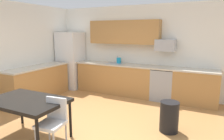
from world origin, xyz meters
TOP-DOWN VIEW (x-y plane):
  - ground_plane at (0.00, 0.00)m, footprint 12.00×12.00m
  - wall_back at (0.00, 2.65)m, footprint 5.80×0.10m
  - wall_left at (-2.65, 0.00)m, footprint 0.10×5.80m
  - cabinet_run_back at (-0.54, 2.30)m, footprint 2.42×0.60m
  - cabinet_run_back_right at (1.83, 2.30)m, footprint 1.13×0.60m
  - cabinet_run_left at (-2.30, 0.80)m, footprint 0.60×2.00m
  - countertop_back at (0.00, 2.30)m, footprint 4.80×0.64m
  - countertop_left at (-2.30, 0.80)m, footprint 0.64×2.00m
  - upper_cabinets_back at (-0.30, 2.43)m, footprint 2.20×0.34m
  - refrigerator at (-2.18, 2.22)m, footprint 0.76×0.70m
  - oven_range at (0.97, 2.30)m, footprint 0.60×0.60m
  - microwave at (0.97, 2.40)m, footprint 0.54×0.36m
  - sink_basin at (-0.53, 2.30)m, footprint 0.48×0.40m
  - sink_faucet at (-0.53, 2.48)m, footprint 0.02×0.02m
  - dining_table at (-0.71, -0.96)m, footprint 1.40×0.90m
  - chair_near_table at (-0.09, -0.99)m, footprint 0.44×0.44m
  - trash_bin at (1.51, 0.45)m, footprint 0.36×0.36m
  - kettle at (-0.43, 2.35)m, footprint 0.14×0.14m

SIDE VIEW (x-z plane):
  - ground_plane at x=0.00m, z-range 0.00..0.00m
  - trash_bin at x=1.51m, z-range 0.00..0.60m
  - cabinet_run_back at x=-0.54m, z-range 0.00..0.90m
  - cabinet_run_back_right at x=1.83m, z-range 0.00..0.90m
  - cabinet_run_left at x=-2.30m, z-range 0.00..0.90m
  - oven_range at x=0.97m, z-range 0.00..0.91m
  - chair_near_table at x=-0.09m, z-range 0.08..0.93m
  - dining_table at x=-0.71m, z-range 0.31..1.06m
  - sink_basin at x=-0.53m, z-range 0.81..0.95m
  - countertop_back at x=0.00m, z-range 0.90..0.94m
  - countertop_left at x=-2.30m, z-range 0.90..0.94m
  - refrigerator at x=-2.18m, z-range 0.00..1.89m
  - kettle at x=-0.43m, z-range 0.92..1.12m
  - sink_faucet at x=-0.53m, z-range 0.92..1.16m
  - wall_back at x=0.00m, z-range 0.00..2.70m
  - wall_left at x=-2.65m, z-range 0.00..2.70m
  - microwave at x=0.97m, z-range 1.39..1.71m
  - upper_cabinets_back at x=-0.30m, z-range 1.55..2.25m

